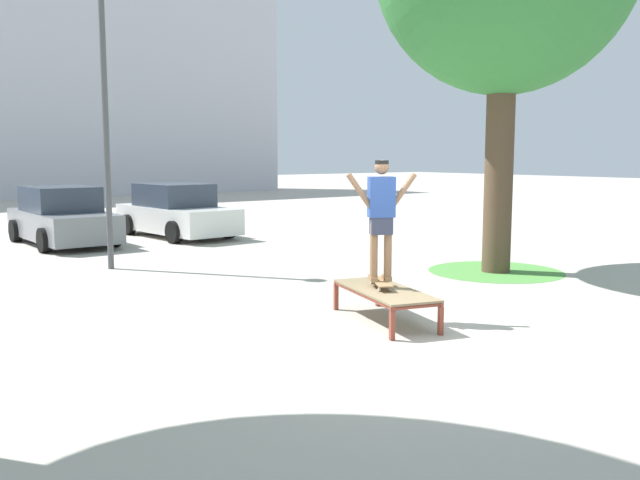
{
  "coord_description": "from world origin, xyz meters",
  "views": [
    {
      "loc": [
        -5.83,
        -6.06,
        2.32
      ],
      "look_at": [
        0.53,
        2.43,
        1.0
      ],
      "focal_mm": 38.61,
      "sensor_mm": 36.0,
      "label": 1
    }
  ],
  "objects_px": {
    "skater": "(381,212)",
    "car_white": "(176,212)",
    "car_grey": "(62,218)",
    "skate_box": "(385,292)",
    "light_post": "(104,78)",
    "skateboard": "(380,282)"
  },
  "relations": [
    {
      "from": "skateboard",
      "to": "light_post",
      "type": "height_order",
      "value": "light_post"
    },
    {
      "from": "skater",
      "to": "car_grey",
      "type": "distance_m",
      "value": 11.19
    },
    {
      "from": "skater",
      "to": "car_white",
      "type": "xyz_separation_m",
      "value": [
        2.0,
        10.91,
        -0.84
      ]
    },
    {
      "from": "skate_box",
      "to": "skater",
      "type": "distance_m",
      "value": 1.13
    },
    {
      "from": "skater",
      "to": "car_white",
      "type": "bearing_deg",
      "value": 79.6
    },
    {
      "from": "skate_box",
      "to": "car_grey",
      "type": "bearing_deg",
      "value": 95.45
    },
    {
      "from": "car_grey",
      "to": "car_white",
      "type": "xyz_separation_m",
      "value": [
        3.11,
        -0.19,
        0.0
      ]
    },
    {
      "from": "car_grey",
      "to": "light_post",
      "type": "distance_m",
      "value": 5.54
    },
    {
      "from": "skateboard",
      "to": "light_post",
      "type": "relative_size",
      "value": 0.14
    },
    {
      "from": "skate_box",
      "to": "car_white",
      "type": "relative_size",
      "value": 0.47
    },
    {
      "from": "car_grey",
      "to": "light_post",
      "type": "bearing_deg",
      "value": -94.85
    },
    {
      "from": "skater",
      "to": "light_post",
      "type": "bearing_deg",
      "value": 102.84
    },
    {
      "from": "skater",
      "to": "car_grey",
      "type": "relative_size",
      "value": 0.4
    },
    {
      "from": "car_grey",
      "to": "skater",
      "type": "bearing_deg",
      "value": -84.3
    },
    {
      "from": "skate_box",
      "to": "light_post",
      "type": "distance_m",
      "value": 7.65
    },
    {
      "from": "skate_box",
      "to": "car_grey",
      "type": "xyz_separation_m",
      "value": [
        -1.07,
        11.23,
        0.28
      ]
    },
    {
      "from": "skater",
      "to": "car_grey",
      "type": "bearing_deg",
      "value": 95.7
    },
    {
      "from": "car_grey",
      "to": "car_white",
      "type": "bearing_deg",
      "value": -3.53
    },
    {
      "from": "skateboard",
      "to": "car_grey",
      "type": "bearing_deg",
      "value": 95.7
    },
    {
      "from": "skate_box",
      "to": "light_post",
      "type": "height_order",
      "value": "light_post"
    },
    {
      "from": "light_post",
      "to": "car_white",
      "type": "bearing_deg",
      "value": 51.25
    },
    {
      "from": "skateboard",
      "to": "skater",
      "type": "xyz_separation_m",
      "value": [
        0.0,
        0.0,
        0.99
      ]
    }
  ]
}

